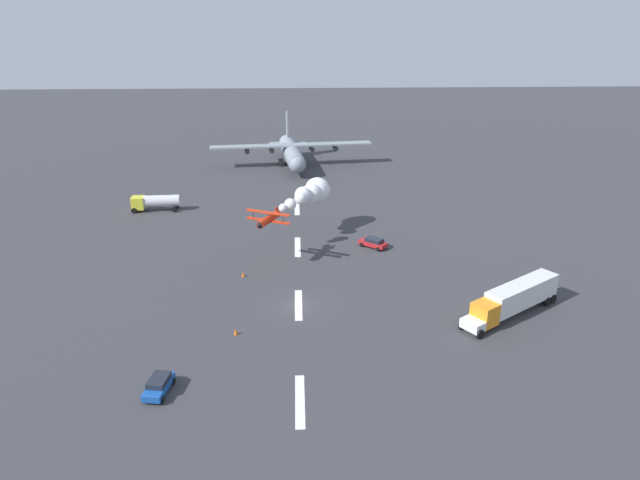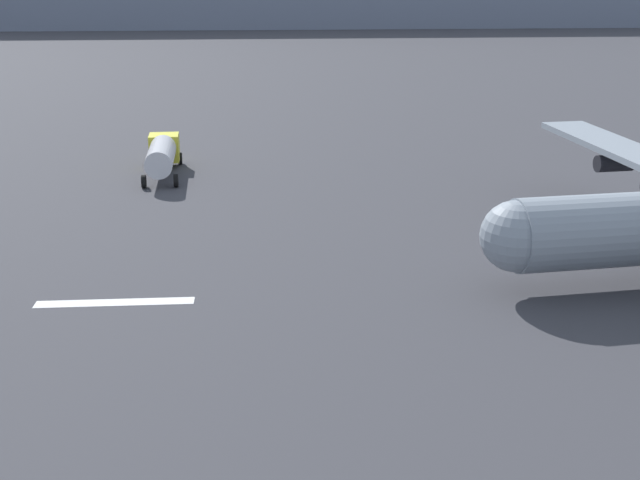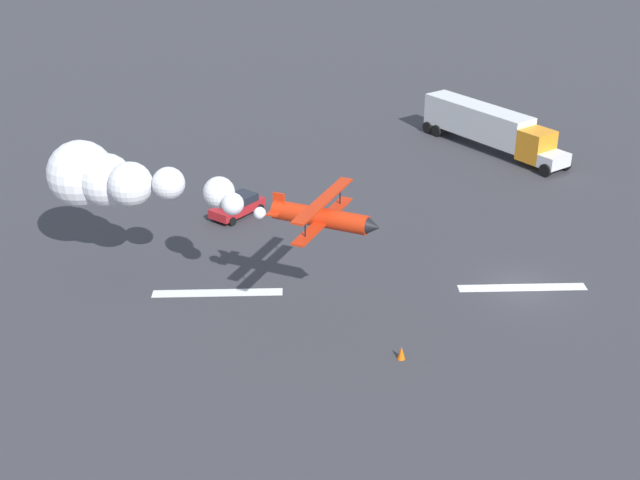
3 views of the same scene
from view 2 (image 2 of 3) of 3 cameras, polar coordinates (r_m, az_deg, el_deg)
runway_stripe_5 at (r=43.38m, az=-13.92°, el=-4.19°), size 8.00×0.90×0.01m
fuel_tanker_truck at (r=67.30m, az=-10.81°, el=5.82°), size 3.10×8.66×2.90m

